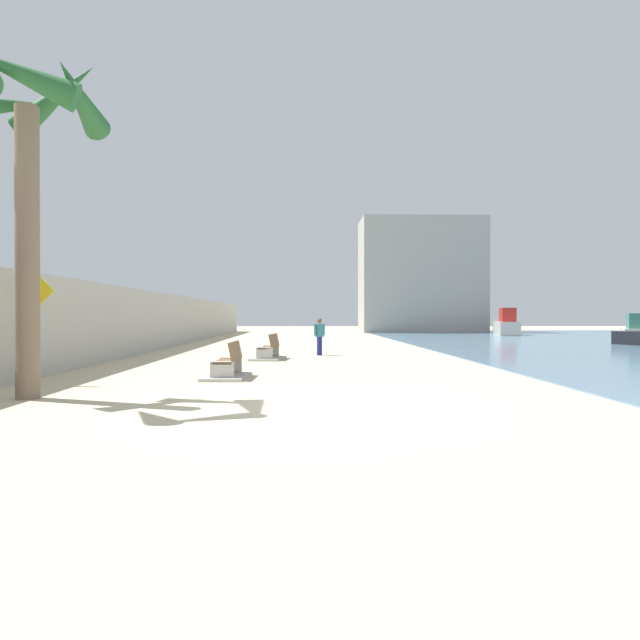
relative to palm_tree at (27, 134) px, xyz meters
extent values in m
plane|color=#C6B793|center=(5.61, 17.11, -5.31)|extent=(120.00, 120.00, 0.00)
cube|color=#ADAAA3|center=(-1.89, 17.11, -3.91)|extent=(0.80, 64.00, 2.81)
cylinder|color=#7A6651|center=(0.00, 0.01, -2.38)|extent=(0.46, 0.46, 5.87)
cone|color=#235B2D|center=(1.05, 0.04, 0.74)|extent=(0.62, 2.26, 1.10)
cone|color=#235B2D|center=(0.19, 0.90, 1.06)|extent=(2.19, 0.99, 1.66)
cone|color=#235B2D|center=(-0.80, 0.67, 0.79)|extent=(1.86, 2.08, 1.20)
cone|color=#235B2D|center=(0.28, -0.97, 0.82)|extent=(2.30, 1.15, 1.26)
cube|color=#ADAAA3|center=(3.45, 3.09, -5.06)|extent=(0.61, 0.22, 0.50)
cube|color=#ADAAA3|center=(3.50, 4.49, -5.06)|extent=(0.61, 0.22, 0.50)
cube|color=brown|center=(3.48, 3.79, -4.86)|extent=(0.55, 1.62, 0.06)
cube|color=brown|center=(3.71, 3.78, -4.58)|extent=(0.22, 1.60, 0.50)
cube|color=#ADAAA3|center=(3.48, 3.79, -5.27)|extent=(1.17, 2.14, 0.08)
cube|color=#ADAAA3|center=(4.10, 9.56, -5.06)|extent=(0.62, 0.27, 0.50)
cube|color=#ADAAA3|center=(4.28, 10.95, -5.06)|extent=(0.62, 0.27, 0.50)
cube|color=brown|center=(4.19, 10.26, -4.86)|extent=(0.69, 1.65, 0.06)
cube|color=brown|center=(4.42, 10.23, -4.58)|extent=(0.36, 1.61, 0.50)
cube|color=#ADAAA3|center=(4.19, 10.26, -5.27)|extent=(1.35, 2.22, 0.08)
cylinder|color=navy|center=(6.27, 12.40, -4.92)|extent=(0.12, 0.12, 0.77)
cylinder|color=navy|center=(6.16, 12.33, -4.92)|extent=(0.12, 0.12, 0.77)
cube|color=teal|center=(6.22, 12.36, -4.26)|extent=(0.37, 0.32, 0.55)
sphere|color=brown|center=(6.22, 12.36, -3.85)|extent=(0.21, 0.21, 0.21)
cylinder|color=teal|center=(6.40, 12.48, -4.23)|extent=(0.09, 0.09, 0.49)
cylinder|color=teal|center=(6.03, 12.25, -4.23)|extent=(0.09, 0.09, 0.49)
cube|color=beige|center=(27.08, 24.53, -4.87)|extent=(3.60, 4.91, 0.81)
cube|color=#337060|center=(26.79, 23.91, -3.98)|extent=(2.02, 2.36, 0.97)
cube|color=beige|center=(22.85, 36.64, -4.71)|extent=(3.03, 6.69, 1.12)
cube|color=red|center=(22.63, 35.69, -3.58)|extent=(1.73, 3.04, 1.15)
cylinder|color=slate|center=(-0.94, 2.45, -4.03)|extent=(0.08, 0.08, 2.57)
cube|color=yellow|center=(-0.94, 2.45, -3.04)|extent=(0.85, 0.03, 0.85)
cube|color=#9E9E99|center=(17.28, 45.11, 0.30)|extent=(12.00, 6.00, 11.22)
camera|label=1|loc=(5.53, -11.62, -3.64)|focal=32.11mm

